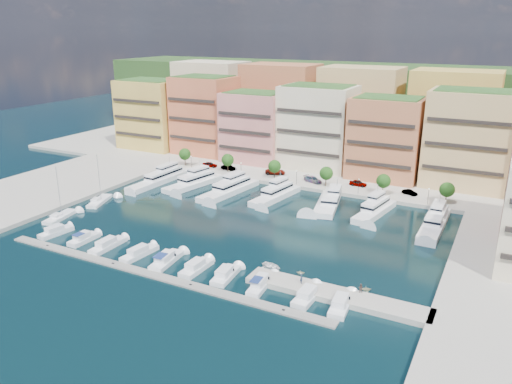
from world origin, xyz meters
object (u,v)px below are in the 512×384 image
tree_4 (383,181)px  cruiser_5 (196,268)px  car_5 (410,192)px  cruiser_8 (307,296)px  tree_5 (447,190)px  car_2 (275,172)px  tree_3 (326,173)px  person_1 (360,288)px  yacht_6 (435,221)px  cruiser_0 (56,232)px  cruiser_7 (261,284)px  yacht_4 (328,202)px  cruiser_6 (225,275)px  yacht_2 (230,188)px  car_1 (229,168)px  lamppost_1 (241,167)px  yacht_5 (375,209)px  lamppost_4 (429,193)px  tender_1 (301,272)px  yacht_1 (195,182)px  car_3 (313,179)px  tender_0 (272,266)px  tree_0 (185,154)px  cruiser_4 (166,260)px  lamppost_0 (191,160)px  tree_1 (228,160)px  tender_3 (366,289)px  sailboat_0 (60,217)px  cruiser_2 (108,245)px  yacht_3 (276,194)px  cruiser_9 (341,305)px  yacht_0 (161,178)px  lamppost_3 (359,184)px  cruiser_3 (139,253)px  person_0 (301,278)px  car_0 (210,164)px  car_4 (358,183)px  cruiser_1 (83,239)px

tree_4 → cruiser_5: bearing=-109.4°
car_5 → cruiser_8: bearing=-164.3°
tree_5 → car_2: (-49.73, 4.19, -2.90)m
tree_3 → person_1: 59.39m
yacht_6 → car_5: 19.63m
car_2 → cruiser_0: bearing=138.7°
tree_4 → cruiser_7: size_ratio=0.65×
yacht_4 → cruiser_6: (-3.53, -45.21, -0.54)m
yacht_2 → car_1: bearing=122.0°
lamppost_1 → yacht_5: size_ratio=0.23×
lamppost_4 → tender_1: 50.38m
yacht_1 → car_3: size_ratio=3.65×
car_5 → car_2: bearing=108.3°
cruiser_0 → tender_0: bearing=8.6°
tree_0 → yacht_6: bearing=-10.2°
tree_0 → yacht_6: (79.69, -14.32, -3.53)m
cruiser_4 → lamppost_0: bearing=120.3°
tree_1 → tender_3: size_ratio=3.30×
cruiser_6 → car_2: 65.31m
cruiser_4 → sailboat_0: (-37.14, 7.38, -0.26)m
tree_0 → car_3: (43.41, 1.80, -2.91)m
cruiser_2 → cruiser_8: same height
tree_0 → cruiser_2: bearing=-69.7°
tree_4 → lamppost_0: 60.05m
tree_5 → yacht_3: (-41.10, -13.17, -3.53)m
lamppost_4 → tender_0: bearing=-112.9°
car_3 → car_5: size_ratio=1.38×
lamppost_1 → cruiser_9: size_ratio=0.50×
tree_1 → yacht_0: tree_1 is taller
yacht_4 → car_1: bearing=159.1°
lamppost_4 → cruiser_5: bearing=-120.2°
tree_3 → lamppost_3: bearing=-13.0°
car_3 → cruiser_9: bearing=-134.0°
tree_5 → yacht_4: size_ratio=0.30×
cruiser_3 → cruiser_5: 13.64m
cruiser_0 → car_1: 60.50m
tree_5 → sailboat_0: 95.33m
tree_4 → lamppost_4: bearing=-10.9°
lamppost_3 → cruiser_2: lamppost_3 is taller
person_0 → car_0: bearing=-0.3°
car_1 → sailboat_0: bearing=167.8°
tree_1 → cruiser_5: (27.50, -58.09, -4.20)m
tree_4 → car_4: 9.55m
cruiser_4 → tender_1: bearing=17.2°
lamppost_4 → tree_4: bearing=169.1°
tree_4 → lamppost_4: tree_4 is taller
cruiser_0 → cruiser_1: (8.34, -0.01, 0.02)m
yacht_5 → cruiser_7: bearing=-100.4°
yacht_2 → cruiser_6: 49.78m
cruiser_0 → cruiser_6: bearing=0.0°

